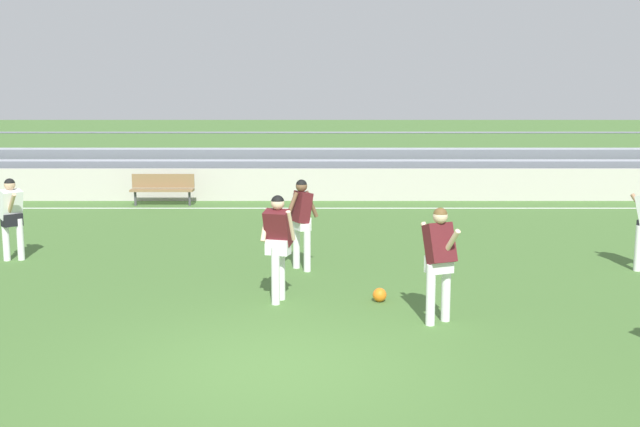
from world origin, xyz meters
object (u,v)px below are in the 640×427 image
Objects in this scene: bench_near_wall_gap at (161,187)px; player_dark_deep_cover at (276,239)px; player_dark_on_ball at (300,216)px; player_white_wide_right at (10,212)px; soccer_ball at (378,295)px; player_dark_trailing_run at (438,255)px; bleacher_stand at (338,169)px.

player_dark_deep_cover is at bearing -69.35° from bench_near_wall_gap.
player_dark_on_ball is at bearing -62.64° from bench_near_wall_gap.
player_white_wide_right is 7.31× the size of soccer_ball.
player_white_wide_right is at bearing 151.75° from player_dark_trailing_run.
player_dark_deep_cover is at bearing -29.41° from player_white_wide_right.
soccer_ball is (5.47, -10.30, -0.44)m from bench_near_wall_gap.
bleacher_stand is 16.16× the size of player_dark_on_ball.
player_dark_trailing_run is at bearing -61.46° from bench_near_wall_gap.
bleacher_stand reaches higher than bench_near_wall_gap.
player_white_wide_right is (-7.64, 4.11, -0.04)m from player_dark_trailing_run.
player_dark_on_ball is 2.68m from soccer_ball.
player_dark_trailing_run is (6.21, -11.42, 0.44)m from bench_near_wall_gap.
player_dark_on_ball is 5.69m from player_white_wide_right.
player_dark_on_ball is at bearing 81.88° from player_dark_deep_cover.
soccer_ball is (6.90, -2.99, -0.84)m from player_white_wide_right.
bench_near_wall_gap reaches higher than soccer_ball.
player_white_wide_right is at bearing -122.78° from bleacher_stand.
player_dark_deep_cover is at bearing -95.57° from bleacher_stand.
player_dark_deep_cover reaches higher than soccer_ball.
soccer_ball is (1.58, 0.01, -0.90)m from player_dark_deep_cover.
bleacher_stand reaches higher than player_dark_on_ball.
player_dark_deep_cover is 1.05× the size of player_white_wide_right.
player_dark_on_ball is (4.20, -8.12, 0.45)m from bench_near_wall_gap.
bench_near_wall_gap is 13.01m from player_dark_trailing_run.
player_dark_deep_cover reaches higher than player_dark_trailing_run.
player_dark_deep_cover reaches higher than bench_near_wall_gap.
bench_near_wall_gap is at bearing 78.93° from player_white_wide_right.
bleacher_stand is 16.87× the size of player_white_wide_right.
soccer_ball is at bearing -62.03° from bench_near_wall_gap.
bleacher_stand is at bearing 29.67° from bench_near_wall_gap.
player_dark_deep_cover is at bearing 154.48° from player_dark_trailing_run.
soccer_ball is (1.27, -2.19, -0.89)m from player_dark_on_ball.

